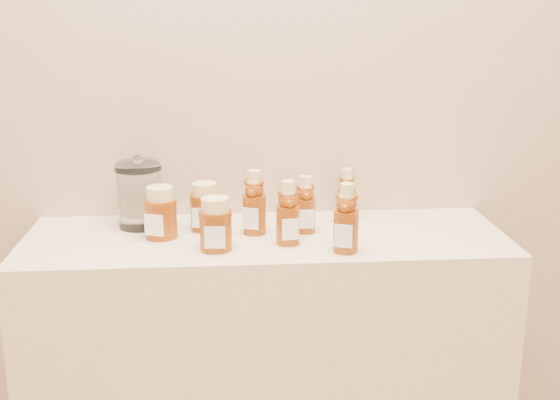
{
  "coord_description": "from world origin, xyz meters",
  "views": [
    {
      "loc": [
        -0.09,
        -0.11,
        1.46
      ],
      "look_at": [
        0.03,
        1.52,
        1.0
      ],
      "focal_mm": 45.0,
      "sensor_mm": 36.0,
      "label": 1
    }
  ],
  "objects_px": {
    "bear_bottle_back_left": "(254,198)",
    "honey_jar_left": "(161,212)",
    "bear_bottle_front_left": "(288,208)",
    "glass_canister": "(139,192)",
    "display_table": "(267,395)"
  },
  "relations": [
    {
      "from": "bear_bottle_back_left",
      "to": "glass_canister",
      "type": "xyz_separation_m",
      "value": [
        -0.29,
        0.08,
        0.0
      ]
    },
    {
      "from": "bear_bottle_back_left",
      "to": "honey_jar_left",
      "type": "distance_m",
      "value": 0.23
    },
    {
      "from": "bear_bottle_back_left",
      "to": "bear_bottle_front_left",
      "type": "bearing_deg",
      "value": -26.51
    },
    {
      "from": "bear_bottle_back_left",
      "to": "honey_jar_left",
      "type": "relative_size",
      "value": 1.43
    },
    {
      "from": "bear_bottle_front_left",
      "to": "glass_canister",
      "type": "relative_size",
      "value": 0.96
    },
    {
      "from": "glass_canister",
      "to": "bear_bottle_front_left",
      "type": "bearing_deg",
      "value": -23.86
    },
    {
      "from": "glass_canister",
      "to": "bear_bottle_back_left",
      "type": "bearing_deg",
      "value": -14.9
    },
    {
      "from": "bear_bottle_back_left",
      "to": "bear_bottle_front_left",
      "type": "xyz_separation_m",
      "value": [
        0.08,
        -0.09,
        -0.0
      ]
    },
    {
      "from": "honey_jar_left",
      "to": "bear_bottle_front_left",
      "type": "bearing_deg",
      "value": 7.74
    },
    {
      "from": "bear_bottle_front_left",
      "to": "display_table",
      "type": "bearing_deg",
      "value": 121.13
    },
    {
      "from": "bear_bottle_back_left",
      "to": "bear_bottle_front_left",
      "type": "relative_size",
      "value": 1.04
    },
    {
      "from": "bear_bottle_front_left",
      "to": "honey_jar_left",
      "type": "distance_m",
      "value": 0.32
    },
    {
      "from": "glass_canister",
      "to": "honey_jar_left",
      "type": "bearing_deg",
      "value": -56.78
    },
    {
      "from": "display_table",
      "to": "glass_canister",
      "type": "distance_m",
      "value": 0.64
    },
    {
      "from": "display_table",
      "to": "bear_bottle_back_left",
      "type": "distance_m",
      "value": 0.54
    }
  ]
}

